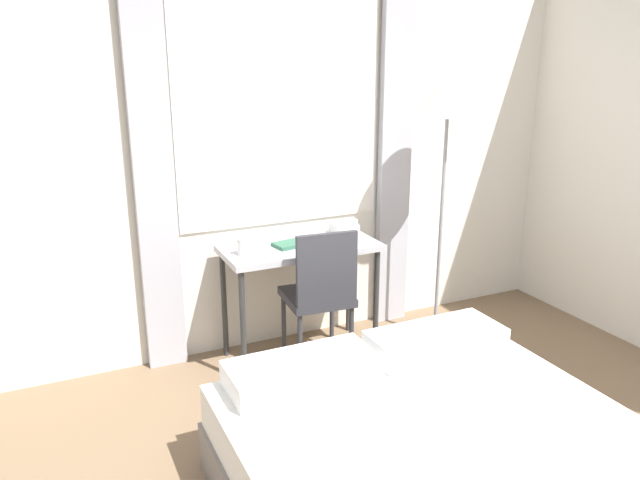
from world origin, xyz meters
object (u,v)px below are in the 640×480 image
at_px(desk, 300,257).
at_px(mug, 244,247).
at_px(telephone, 344,228).
at_px(book, 295,243).
at_px(standing_lamp, 448,107).
at_px(desk_chair, 320,290).

relative_size(desk, mug, 9.68).
distance_m(desk, telephone, 0.41).
bearing_deg(telephone, book, -166.52).
bearing_deg(book, standing_lamp, -8.89).
distance_m(standing_lamp, book, 1.32).
relative_size(book, mug, 2.88).
relative_size(desk, desk_chair, 1.07).
xyz_separation_m(desk, standing_lamp, (0.98, -0.15, 0.93)).
relative_size(desk_chair, standing_lamp, 0.51).
bearing_deg(mug, desk, 5.92).
height_order(desk, mug, mug).
bearing_deg(desk, telephone, 16.18).
height_order(standing_lamp, mug, standing_lamp).
bearing_deg(standing_lamp, desk_chair, -174.63).
relative_size(standing_lamp, mug, 17.89).
xyz_separation_m(desk_chair, mug, (-0.42, 0.20, 0.28)).
bearing_deg(desk, book, 157.82).
bearing_deg(mug, standing_lamp, -4.44).
distance_m(desk, desk_chair, 0.28).
bearing_deg(standing_lamp, desk, 171.53).
relative_size(desk_chair, book, 3.14).
bearing_deg(book, telephone, 13.48).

